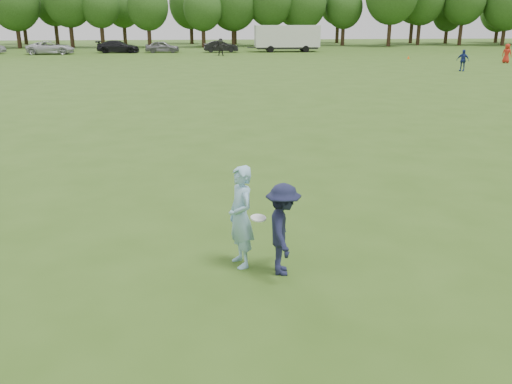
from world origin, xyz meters
TOP-DOWN VIEW (x-y plane):
  - ground at (0.00, 0.00)m, footprint 200.00×200.00m
  - thrower at (-1.27, 0.39)m, footprint 0.62×0.77m
  - defender at (-0.58, 0.00)m, footprint 0.68×1.09m
  - player_far_b at (19.21, 34.84)m, footprint 1.03×0.98m
  - player_far_c at (27.04, 42.10)m, footprint 1.00×1.03m
  - player_far_d at (0.24, 55.04)m, footprint 1.78×0.58m
  - car_c at (-19.59, 59.28)m, footprint 5.47×2.68m
  - car_d at (-12.08, 61.13)m, footprint 5.19×2.35m
  - car_e at (-6.72, 60.99)m, footprint 4.17×1.76m
  - car_f at (0.46, 60.92)m, footprint 4.24×1.51m
  - field_cone at (19.73, 48.24)m, footprint 0.28×0.28m
  - disc_in_play at (-0.99, 0.13)m, footprint 0.32×0.32m
  - cargo_trailer at (8.76, 61.24)m, footprint 9.00×2.75m
  - treeline at (2.81, 76.90)m, footprint 130.35×18.39m

SIDE VIEW (x-z plane):
  - ground at x=0.00m, z-range 0.00..0.00m
  - field_cone at x=19.73m, z-range 0.00..0.30m
  - car_f at x=0.46m, z-range 0.00..1.40m
  - car_e at x=-6.72m, z-range 0.00..1.41m
  - car_d at x=-12.08m, z-range 0.00..1.47m
  - car_c at x=-19.59m, z-range 0.00..1.50m
  - defender at x=-0.58m, z-range 0.00..1.61m
  - player_far_b at x=19.21m, z-range 0.00..1.71m
  - player_far_c at x=27.04m, z-range 0.00..1.79m
  - thrower at x=-1.27m, z-range 0.00..1.83m
  - player_far_d at x=0.24m, z-range 0.00..1.92m
  - disc_in_play at x=-0.99m, z-range 0.95..1.02m
  - cargo_trailer at x=8.76m, z-range 0.18..3.38m
  - treeline at x=2.81m, z-range 0.39..12.13m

